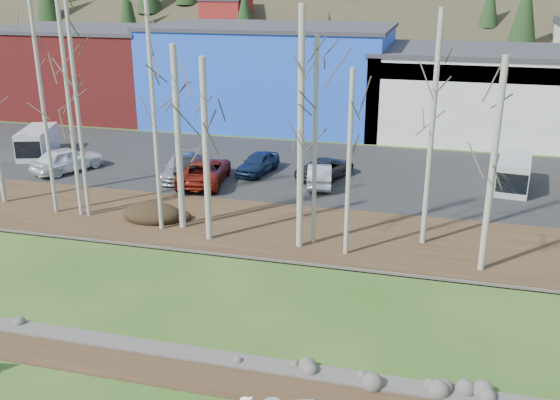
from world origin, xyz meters
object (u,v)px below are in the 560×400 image
(car_5, at_px, (320,175))
(car_4, at_px, (258,163))
(car_3, at_px, (181,167))
(seagull, at_px, (246,400))
(car_1, at_px, (188,166))
(car_2, at_px, (204,171))
(van_grey, at_px, (37,143))
(car_6, at_px, (326,168))
(car_0, at_px, (67,159))
(van_white, at_px, (513,174))

(car_5, bearing_deg, car_4, -28.89)
(car_3, bearing_deg, seagull, -73.81)
(seagull, bearing_deg, car_1, 115.16)
(car_2, height_order, van_grey, van_grey)
(car_1, bearing_deg, car_6, 174.78)
(seagull, xyz_separation_m, car_0, (-18.33, 19.50, 0.76))
(car_0, distance_m, car_6, 16.78)
(car_0, xyz_separation_m, van_grey, (-4.14, 2.73, 0.15))
(car_3, relative_size, van_white, 1.03)
(car_0, bearing_deg, van_grey, -8.57)
(seagull, relative_size, car_4, 0.11)
(car_2, height_order, car_6, car_2)
(seagull, height_order, car_2, car_2)
(car_3, bearing_deg, car_1, 15.52)
(car_5, distance_m, van_white, 11.44)
(seagull, xyz_separation_m, van_white, (9.35, 22.87, 0.90))
(car_6, bearing_deg, car_2, 41.92)
(car_1, bearing_deg, car_5, 164.00)
(car_3, xyz_separation_m, car_5, (8.77, 0.64, -0.00))
(car_2, distance_m, car_5, 7.06)
(car_2, distance_m, car_3, 1.95)
(van_white, relative_size, van_grey, 0.95)
(car_2, bearing_deg, car_5, -177.98)
(car_0, distance_m, car_4, 12.41)
(car_6, relative_size, van_grey, 0.98)
(car_0, relative_size, car_4, 1.20)
(car_3, distance_m, car_5, 8.80)
(car_2, bearing_deg, car_0, -8.76)
(car_5, distance_m, car_6, 1.63)
(car_6, bearing_deg, van_grey, 19.75)
(car_5, xyz_separation_m, van_grey, (-20.58, 1.49, 0.29))
(car_1, relative_size, car_6, 0.96)
(car_4, xyz_separation_m, van_grey, (-16.25, 0.01, 0.28))
(van_grey, bearing_deg, van_white, -17.14)
(car_6, bearing_deg, car_1, 33.01)
(car_2, height_order, car_3, car_2)
(car_4, height_order, van_white, van_white)
(car_0, xyz_separation_m, car_3, (7.67, 0.61, -0.13))
(car_3, relative_size, car_5, 1.14)
(car_6, relative_size, van_white, 1.02)
(seagull, distance_m, car_0, 26.78)
(car_5, bearing_deg, car_6, -102.82)
(seagull, relative_size, car_1, 0.10)
(car_0, relative_size, car_6, 1.02)
(seagull, bearing_deg, car_3, 116.36)
(seagull, distance_m, car_1, 22.77)
(car_1, height_order, car_3, car_1)
(seagull, height_order, car_4, car_4)
(car_0, distance_m, car_3, 7.70)
(car_3, height_order, car_6, car_3)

